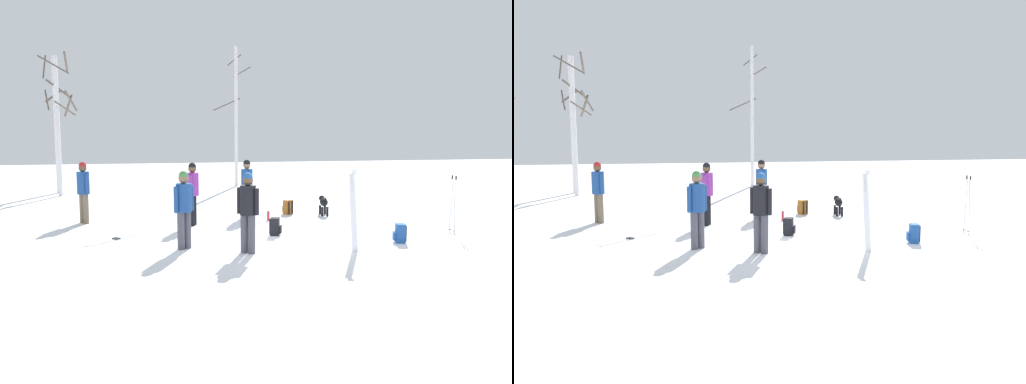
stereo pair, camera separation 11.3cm
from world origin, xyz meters
The scene contains 17 objects.
ground_plane centered at (0.00, 0.00, 0.00)m, with size 60.00×60.00×0.00m, color white.
person_0 centered at (-1.09, -0.55, 0.98)m, with size 0.42×0.37×1.72m.
person_1 centered at (-4.92, 3.85, 0.98)m, with size 0.35×0.44×1.72m.
person_2 centered at (-0.29, 3.94, 0.98)m, with size 0.34×0.50×1.72m.
person_3 centered at (-1.97, 2.93, 0.98)m, with size 0.34×0.50×1.72m.
person_4 centered at (-2.38, 0.11, 0.98)m, with size 0.45×0.34×1.72m.
dog centered at (2.08, 3.88, 0.39)m, with size 0.30×0.89×0.57m.
ski_pair_planted_0 centered at (1.15, -0.83, 0.88)m, with size 0.20×0.16×1.77m.
ski_pair_lying_0 centered at (-3.95, 1.36, 0.01)m, with size 1.31×1.35×0.05m.
ski_poles_0 centered at (4.35, 0.54, 0.78)m, with size 0.07×0.27×1.46m.
backpack_0 centered at (1.05, 4.24, 0.21)m, with size 0.33×0.34×0.44m.
backpack_1 centered at (-0.09, 1.16, 0.21)m, with size 0.34×0.32×0.44m.
backpack_2 centered at (2.54, -0.24, 0.21)m, with size 0.33×0.30×0.44m.
water_bottle_0 centered at (0.21, 3.26, 0.13)m, with size 0.07×0.07×0.28m.
birch_tree_3 centered at (-6.76, 11.44, 2.93)m, with size 1.24×1.44×5.69m.
birch_tree_4 centered at (-6.59, 10.29, 2.78)m, with size 1.22×1.09×5.47m.
birch_tree_5 centered at (0.79, 12.60, 3.26)m, with size 1.70×1.10×6.33m.
Camera 2 is at (-2.95, -11.21, 2.59)m, focal length 36.60 mm.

